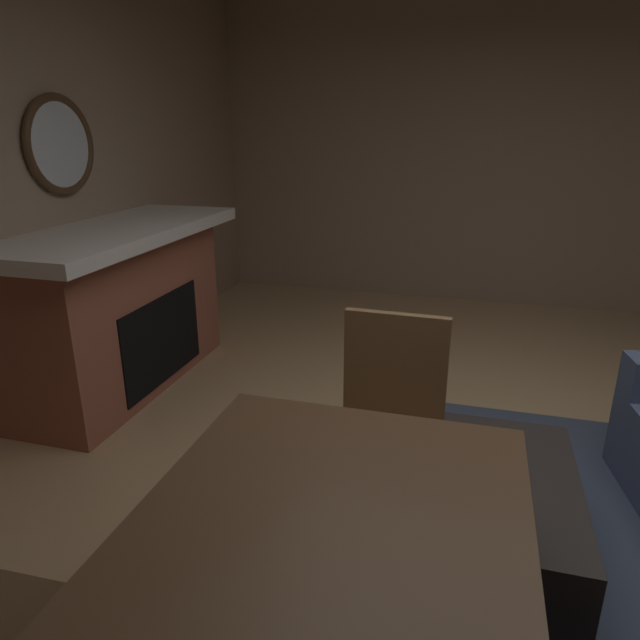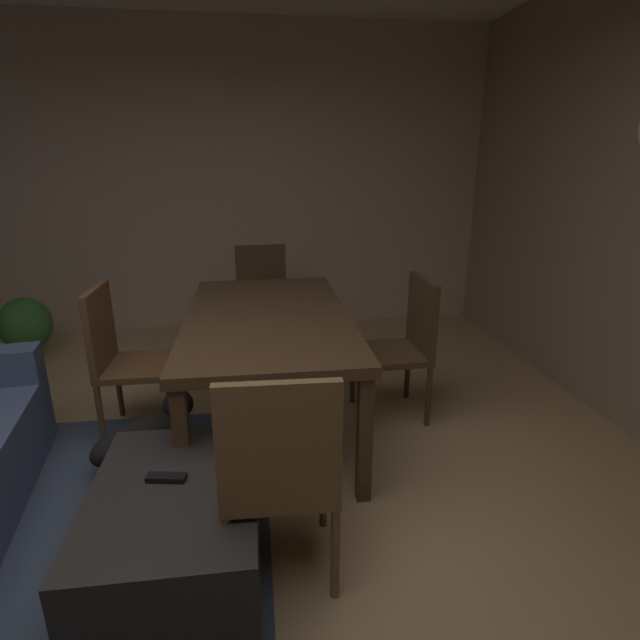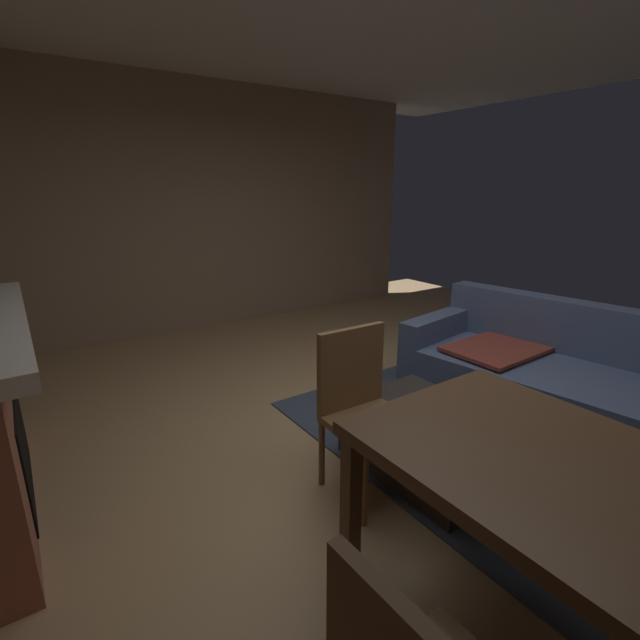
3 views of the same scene
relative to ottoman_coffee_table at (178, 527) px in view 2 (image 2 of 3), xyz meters
name	(u,v)px [view 2 (image 2 of 3)]	position (x,y,z in m)	size (l,w,h in m)	color
floor	(151,608)	(-0.20, 0.09, -0.19)	(8.38, 8.38, 0.00)	tan
wall_right_window_side	(205,183)	(3.29, 0.09, 1.24)	(0.12, 5.95, 2.86)	#C4AA91
area_rug	(25,579)	(0.00, 0.62, -0.19)	(2.60, 2.00, 0.01)	#3D475B
ottoman_coffee_table	(178,527)	(0.00, 0.00, 0.00)	(0.93, 0.66, 0.39)	#2D2826
tv_remote	(166,478)	(0.05, 0.03, 0.21)	(0.05, 0.16, 0.02)	black
dining_table	(268,324)	(1.17, -0.42, 0.48)	(1.82, 0.98, 0.74)	#513823
dining_chair_south	(405,339)	(1.18, -1.31, 0.33)	(0.45, 0.45, 0.93)	#513823
dining_chair_west	(280,468)	(-0.13, -0.42, 0.33)	(0.45, 0.45, 0.93)	brown
dining_chair_east	(263,293)	(2.48, -0.42, 0.33)	(0.47, 0.47, 0.93)	#513823
dining_chair_north	(122,353)	(1.17, 0.46, 0.33)	(0.45, 0.45, 0.93)	brown
potted_plant	(26,326)	(2.48, 1.57, 0.11)	(0.42, 0.42, 0.55)	brown
small_dog	(146,434)	(0.79, 0.28, -0.01)	(0.52, 0.57, 0.32)	black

